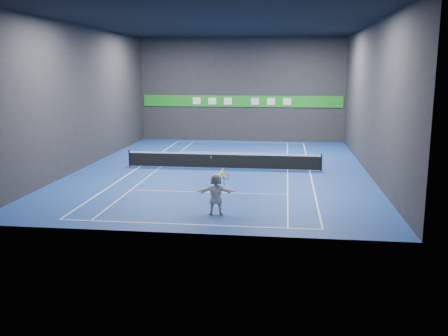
# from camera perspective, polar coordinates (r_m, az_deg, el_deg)

# --- Properties ---
(ground) EXTENTS (26.00, 26.00, 0.00)m
(ground) POSITION_cam_1_polar(r_m,az_deg,el_deg) (32.03, -0.10, -0.05)
(ground) COLOR navy
(ground) RESTS_ON ground
(ceiling) EXTENTS (26.00, 26.00, 0.00)m
(ceiling) POSITION_cam_1_polar(r_m,az_deg,el_deg) (31.53, -0.10, 16.21)
(ceiling) COLOR black
(ceiling) RESTS_ON ground
(wall_back) EXTENTS (18.00, 0.10, 9.00)m
(wall_back) POSITION_cam_1_polar(r_m,az_deg,el_deg) (44.37, 2.02, 8.93)
(wall_back) COLOR #262628
(wall_back) RESTS_ON ground
(wall_front) EXTENTS (18.00, 0.10, 9.00)m
(wall_front) POSITION_cam_1_polar(r_m,az_deg,el_deg) (18.67, -5.12, 5.80)
(wall_front) COLOR #262628
(wall_front) RESTS_ON ground
(wall_left) EXTENTS (0.10, 26.00, 9.00)m
(wall_left) POSITION_cam_1_polar(r_m,az_deg,el_deg) (33.79, -15.57, 7.83)
(wall_left) COLOR #262628
(wall_left) RESTS_ON ground
(wall_right) EXTENTS (0.10, 26.00, 9.00)m
(wall_right) POSITION_cam_1_polar(r_m,az_deg,el_deg) (31.62, 16.45, 7.58)
(wall_right) COLOR #262628
(wall_right) RESTS_ON ground
(baseline_near) EXTENTS (10.98, 0.08, 0.01)m
(baseline_near) POSITION_cam_1_polar(r_m,az_deg,el_deg) (20.64, -4.25, -6.44)
(baseline_near) COLOR white
(baseline_near) RESTS_ON ground
(baseline_far) EXTENTS (10.98, 0.08, 0.01)m
(baseline_far) POSITION_cam_1_polar(r_m,az_deg,el_deg) (43.68, 1.85, 2.97)
(baseline_far) COLOR white
(baseline_far) RESTS_ON ground
(sideline_doubles_left) EXTENTS (0.08, 23.78, 0.01)m
(sideline_doubles_left) POSITION_cam_1_polar(r_m,az_deg,el_deg) (33.15, -9.56, 0.18)
(sideline_doubles_left) COLOR white
(sideline_doubles_left) RESTS_ON ground
(sideline_doubles_right) EXTENTS (0.08, 23.78, 0.01)m
(sideline_doubles_right) POSITION_cam_1_polar(r_m,az_deg,el_deg) (31.82, 9.76, -0.28)
(sideline_doubles_right) COLOR white
(sideline_doubles_right) RESTS_ON ground
(sideline_singles_left) EXTENTS (0.06, 23.78, 0.01)m
(sideline_singles_left) POSITION_cam_1_polar(r_m,az_deg,el_deg) (32.78, -7.24, 0.13)
(sideline_singles_left) COLOR white
(sideline_singles_left) RESTS_ON ground
(sideline_singles_right) EXTENTS (0.06, 23.78, 0.01)m
(sideline_singles_right) POSITION_cam_1_polar(r_m,az_deg,el_deg) (31.78, 7.27, -0.22)
(sideline_singles_right) COLOR white
(sideline_singles_right) RESTS_ON ground
(service_line_near) EXTENTS (8.23, 0.06, 0.01)m
(service_line_near) POSITION_cam_1_polar(r_m,az_deg,el_deg) (25.84, -1.87, -2.79)
(service_line_near) COLOR white
(service_line_near) RESTS_ON ground
(service_line_far) EXTENTS (8.23, 0.06, 0.01)m
(service_line_far) POSITION_cam_1_polar(r_m,az_deg,el_deg) (38.28, 1.10, 1.81)
(service_line_far) COLOR white
(service_line_far) RESTS_ON ground
(center_service_line) EXTENTS (0.06, 12.80, 0.01)m
(center_service_line) POSITION_cam_1_polar(r_m,az_deg,el_deg) (32.03, -0.10, -0.04)
(center_service_line) COLOR white
(center_service_line) RESTS_ON ground
(player) EXTENTS (1.76, 0.76, 1.84)m
(player) POSITION_cam_1_polar(r_m,az_deg,el_deg) (21.77, -0.94, -2.96)
(player) COLOR white
(player) RESTS_ON ground
(tennis_ball) EXTENTS (0.07, 0.07, 0.07)m
(tennis_ball) POSITION_cam_1_polar(r_m,az_deg,el_deg) (21.64, -1.49, 1.25)
(tennis_ball) COLOR yellow
(tennis_ball) RESTS_ON player
(tennis_net) EXTENTS (12.50, 0.10, 1.07)m
(tennis_net) POSITION_cam_1_polar(r_m,az_deg,el_deg) (31.93, -0.10, 0.90)
(tennis_net) COLOR black
(tennis_net) RESTS_ON ground
(sponsor_banner) EXTENTS (17.64, 0.11, 1.00)m
(sponsor_banner) POSITION_cam_1_polar(r_m,az_deg,el_deg) (44.36, 2.01, 7.64)
(sponsor_banner) COLOR #1E8B21
(sponsor_banner) RESTS_ON wall_back
(tennis_racket) EXTENTS (0.54, 0.35, 0.64)m
(tennis_racket) POSITION_cam_1_polar(r_m,az_deg,el_deg) (21.60, 0.13, -1.05)
(tennis_racket) COLOR red
(tennis_racket) RESTS_ON player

